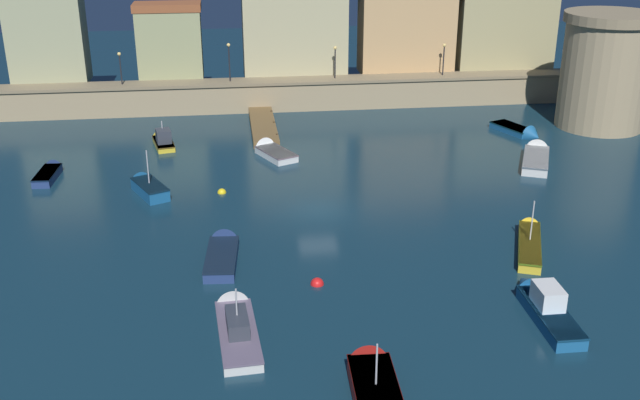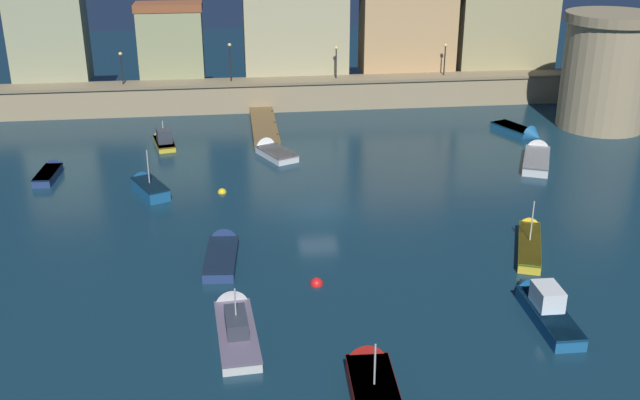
# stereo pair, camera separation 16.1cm
# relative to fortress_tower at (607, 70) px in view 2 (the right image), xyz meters

# --- Properties ---
(ground_plane) EXTENTS (141.04, 141.04, 0.00)m
(ground_plane) POSITION_rel_fortress_tower_xyz_m (-26.58, -15.65, -4.95)
(ground_plane) COLOR #112D3D
(quay_wall) EXTENTS (56.47, 2.81, 2.80)m
(quay_wall) POSITION_rel_fortress_tower_xyz_m (-26.58, 9.11, -3.54)
(quay_wall) COLOR #9E8966
(quay_wall) RESTS_ON ground
(old_town_backdrop) EXTENTS (51.95, 4.39, 9.40)m
(old_town_backdrop) POSITION_rel_fortress_tower_xyz_m (-23.58, 12.16, 1.87)
(old_town_backdrop) COLOR tan
(old_town_backdrop) RESTS_ON ground
(fortress_tower) EXTENTS (7.89, 7.89, 9.77)m
(fortress_tower) POSITION_rel_fortress_tower_xyz_m (0.00, 0.00, 0.00)
(fortress_tower) COLOR #9E8966
(fortress_tower) RESTS_ON ground
(pier_dock) EXTENTS (2.11, 10.50, 0.70)m
(pier_dock) POSITION_rel_fortress_tower_xyz_m (-29.08, 2.61, -4.64)
(pier_dock) COLOR brown
(pier_dock) RESTS_ON ground
(quay_lamp_0) EXTENTS (0.32, 0.32, 2.92)m
(quay_lamp_0) POSITION_rel_fortress_tower_xyz_m (-41.46, 9.11, -0.16)
(quay_lamp_0) COLOR black
(quay_lamp_0) RESTS_ON quay_wall
(quay_lamp_1) EXTENTS (0.32, 0.32, 3.50)m
(quay_lamp_1) POSITION_rel_fortress_tower_xyz_m (-31.70, 9.11, 0.17)
(quay_lamp_1) COLOR black
(quay_lamp_1) RESTS_ON quay_wall
(quay_lamp_2) EXTENTS (0.32, 0.32, 2.99)m
(quay_lamp_2) POSITION_rel_fortress_tower_xyz_m (-21.91, 9.11, -0.12)
(quay_lamp_2) COLOR black
(quay_lamp_2) RESTS_ON quay_wall
(quay_lamp_3) EXTENTS (0.32, 0.32, 2.99)m
(quay_lamp_3) POSITION_rel_fortress_tower_xyz_m (-11.53, 9.11, -0.12)
(quay_lamp_3) COLOR black
(quay_lamp_3) RESTS_ON quay_wall
(moored_boat_0) EXTENTS (3.61, 5.08, 1.67)m
(moored_boat_0) POSITION_rel_fortress_tower_xyz_m (-28.89, -3.99, -4.65)
(moored_boat_0) COLOR white
(moored_boat_0) RESTS_ON ground
(moored_boat_1) EXTENTS (1.50, 4.71, 1.17)m
(moored_boat_1) POSITION_rel_fortress_tower_xyz_m (-44.97, -6.89, -4.63)
(moored_boat_1) COLOR navy
(moored_boat_1) RESTS_ON ground
(moored_boat_2) EXTENTS (3.49, 5.33, 1.60)m
(moored_boat_2) POSITION_rel_fortress_tower_xyz_m (-7.57, -1.62, -4.67)
(moored_boat_2) COLOR #195689
(moored_boat_2) RESTS_ON ground
(moored_boat_3) EXTENTS (2.14, 6.99, 3.17)m
(moored_boat_3) POSITION_rel_fortress_tower_xyz_m (-32.13, -29.02, -4.57)
(moored_boat_3) COLOR silver
(moored_boat_3) RESTS_ON ground
(moored_boat_4) EXTENTS (2.22, 4.77, 2.50)m
(moored_boat_4) POSITION_rel_fortress_tower_xyz_m (-37.41, -0.49, -4.49)
(moored_boat_4) COLOR gold
(moored_boat_4) RESTS_ON ground
(moored_boat_5) EXTENTS (2.07, 5.97, 1.56)m
(moored_boat_5) POSITION_rel_fortress_tower_xyz_m (-32.68, -21.34, -4.60)
(moored_boat_5) COLOR navy
(moored_boat_5) RESTS_ON ground
(moored_boat_7) EXTENTS (3.75, 7.20, 3.25)m
(moored_boat_7) POSITION_rel_fortress_tower_xyz_m (-14.96, -22.03, -4.62)
(moored_boat_7) COLOR gold
(moored_boat_7) RESTS_ON ground
(moored_boat_8) EXTENTS (3.26, 4.79, 3.42)m
(moored_boat_8) POSITION_rel_fortress_tower_xyz_m (-37.77, -10.95, -4.49)
(moored_boat_8) COLOR #195689
(moored_boat_8) RESTS_ON ground
(moored_boat_9) EXTENTS (4.39, 7.00, 1.71)m
(moored_boat_9) POSITION_rel_fortress_tower_xyz_m (-8.83, -7.93, -4.58)
(moored_boat_9) COLOR silver
(moored_boat_9) RESTS_ON ground
(moored_boat_10) EXTENTS (1.58, 6.50, 2.06)m
(moored_boat_10) POSITION_rel_fortress_tower_xyz_m (-17.27, -29.54, -4.43)
(moored_boat_10) COLOR #195689
(moored_boat_10) RESTS_ON ground
(moored_boat_11) EXTENTS (1.98, 4.57, 3.14)m
(moored_boat_11) POSITION_rel_fortress_tower_xyz_m (-26.63, -34.20, -4.51)
(moored_boat_11) COLOR red
(moored_boat_11) RESTS_ON ground
(mooring_buoy_0) EXTENTS (0.60, 0.60, 0.60)m
(mooring_buoy_0) POSITION_rel_fortress_tower_xyz_m (-32.71, -11.71, -4.95)
(mooring_buoy_0) COLOR yellow
(mooring_buoy_0) RESTS_ON ground
(mooring_buoy_1) EXTENTS (0.71, 0.71, 0.71)m
(mooring_buoy_1) POSITION_rel_fortress_tower_xyz_m (-27.82, -25.33, -4.95)
(mooring_buoy_1) COLOR red
(mooring_buoy_1) RESTS_ON ground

